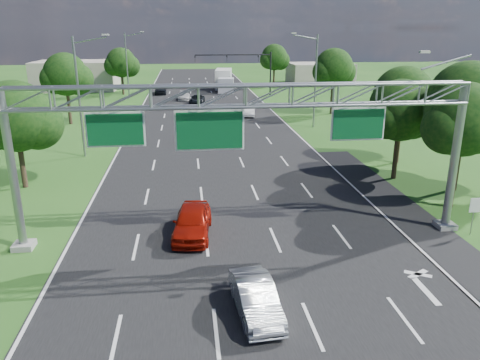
{
  "coord_description": "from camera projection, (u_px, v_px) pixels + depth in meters",
  "views": [
    {
      "loc": [
        -2.59,
        -10.52,
        10.61
      ],
      "look_at": [
        0.0,
        12.07,
        3.21
      ],
      "focal_mm": 35.0,
      "sensor_mm": 36.0,
      "label": 1
    }
  ],
  "objects": [
    {
      "name": "silver_sedan",
      "position": [
        256.0,
        298.0,
        18.05
      ],
      "size": [
        1.79,
        4.21,
        1.35
      ],
      "primitive_type": "imported",
      "rotation": [
        0.0,
        0.0,
        0.09
      ],
      "color": "#A3A7AE",
      "rests_on": "ground"
    },
    {
      "name": "sign_gantry",
      "position": [
        247.0,
        108.0,
        22.74
      ],
      "size": [
        23.5,
        1.0,
        9.56
      ],
      "color": "gray",
      "rests_on": "ground"
    },
    {
      "name": "box_truck",
      "position": [
        224.0,
        80.0,
        83.23
      ],
      "size": [
        3.55,
        9.73,
        3.58
      ],
      "rotation": [
        0.0,
        0.0,
        -0.12
      ],
      "color": "silver",
      "rests_on": "ground"
    },
    {
      "name": "car_queue_a",
      "position": [
        184.0,
        96.0,
        72.24
      ],
      "size": [
        1.88,
        4.27,
        1.22
      ],
      "primitive_type": "imported",
      "rotation": [
        0.0,
        0.0,
        -0.04
      ],
      "color": "silver",
      "rests_on": "ground"
    },
    {
      "name": "tree_verge_lb",
      "position": [
        66.0,
        76.0,
        52.64
      ],
      "size": [
        5.76,
        4.8,
        8.06
      ],
      "color": "#2D2116",
      "rests_on": "ground"
    },
    {
      "name": "tree_cluster_right",
      "position": [
        445.0,
        110.0,
        31.59
      ],
      "size": [
        9.91,
        14.6,
        8.68
      ],
      "color": "#2D2116",
      "rests_on": "ground"
    },
    {
      "name": "streetlight_r_mid",
      "position": [
        314.0,
        77.0,
        50.78
      ],
      "size": [
        2.97,
        0.22,
        10.16
      ],
      "color": "gray",
      "rests_on": "ground"
    },
    {
      "name": "traffic_signal",
      "position": [
        249.0,
        64.0,
        74.11
      ],
      "size": [
        12.21,
        0.24,
        7.0
      ],
      "color": "black",
      "rests_on": "ground"
    },
    {
      "name": "ground",
      "position": [
        217.0,
        152.0,
        41.84
      ],
      "size": [
        220.0,
        220.0,
        0.0
      ],
      "primitive_type": "plane",
      "color": "#204F17",
      "rests_on": "ground"
    },
    {
      "name": "streetlight_l_near",
      "position": [
        81.0,
        91.0,
        38.89
      ],
      "size": [
        2.97,
        0.22,
        10.16
      ],
      "color": "gray",
      "rests_on": "ground"
    },
    {
      "name": "tree_verge_rd",
      "position": [
        334.0,
        69.0,
        58.88
      ],
      "size": [
        5.76,
        4.8,
        8.28
      ],
      "color": "#2D2116",
      "rests_on": "ground"
    },
    {
      "name": "regulatory_sign",
      "position": [
        475.0,
        209.0,
        24.75
      ],
      "size": [
        0.6,
        0.08,
        2.1
      ],
      "color": "gray",
      "rests_on": "ground"
    },
    {
      "name": "tree_verge_la",
      "position": [
        17.0,
        120.0,
        31.34
      ],
      "size": [
        5.76,
        4.8,
        7.4
      ],
      "color": "#2D2116",
      "rests_on": "ground"
    },
    {
      "name": "road",
      "position": [
        217.0,
        152.0,
        41.84
      ],
      "size": [
        18.0,
        180.0,
        0.02
      ],
      "primitive_type": "cube",
      "color": "black",
      "rests_on": "ground"
    },
    {
      "name": "building_right",
      "position": [
        320.0,
        73.0,
        92.94
      ],
      "size": [
        12.0,
        9.0,
        4.0
      ],
      "primitive_type": "cube",
      "color": "#9E9484",
      "rests_on": "ground"
    },
    {
      "name": "streetlight_l_far",
      "position": [
        128.0,
        62.0,
        71.95
      ],
      "size": [
        2.97,
        0.22,
        10.16
      ],
      "color": "gray",
      "rests_on": "ground"
    },
    {
      "name": "tree_verge_re",
      "position": [
        275.0,
        58.0,
        87.13
      ],
      "size": [
        5.76,
        4.8,
        7.84
      ],
      "color": "#2D2116",
      "rests_on": "ground"
    },
    {
      "name": "car_queue_c",
      "position": [
        160.0,
        89.0,
        78.55
      ],
      "size": [
        2.02,
        4.75,
        1.6
      ],
      "primitive_type": "imported",
      "rotation": [
        0.0,
        0.0,
        0.03
      ],
      "color": "black",
      "rests_on": "ground"
    },
    {
      "name": "building_left",
      "position": [
        77.0,
        75.0,
        84.03
      ],
      "size": [
        14.0,
        10.0,
        5.0
      ],
      "primitive_type": "cube",
      "color": "#9E9484",
      "rests_on": "ground"
    },
    {
      "name": "red_coupe",
      "position": [
        192.0,
        221.0,
        24.89
      ],
      "size": [
        2.4,
        4.91,
        1.61
      ],
      "primitive_type": "imported",
      "rotation": [
        0.0,
        0.0,
        -0.11
      ],
      "color": "#901106",
      "rests_on": "ground"
    },
    {
      "name": "road_flare",
      "position": [
        406.0,
        215.0,
        27.83
      ],
      "size": [
        3.0,
        30.0,
        0.02
      ],
      "primitive_type": "cube",
      "color": "black",
      "rests_on": "ground"
    },
    {
      "name": "tree_verge_lc",
      "position": [
        122.0,
        64.0,
        76.72
      ],
      "size": [
        5.76,
        4.8,
        7.62
      ],
      "color": "#2D2116",
      "rests_on": "ground"
    },
    {
      "name": "car_queue_b",
      "position": [
        197.0,
        99.0,
        68.7
      ],
      "size": [
        2.51,
        4.6,
        1.22
      ],
      "primitive_type": "imported",
      "rotation": [
        0.0,
        0.0,
        -0.11
      ],
      "color": "black",
      "rests_on": "ground"
    },
    {
      "name": "car_queue_d",
      "position": [
        249.0,
        110.0,
        59.12
      ],
      "size": [
        2.01,
        4.46,
        1.42
      ],
      "primitive_type": "imported",
      "rotation": [
        0.0,
        0.0,
        -0.12
      ],
      "color": "silver",
      "rests_on": "ground"
    }
  ]
}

